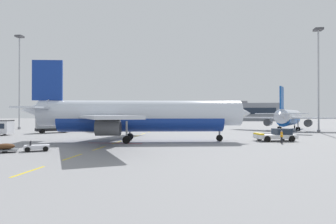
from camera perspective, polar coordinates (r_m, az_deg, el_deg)
name	(u,v)px	position (r m, az deg, el deg)	size (l,w,h in m)	color
ground	(252,135)	(57.78, 16.59, -4.54)	(400.00, 400.00, 0.00)	gray
apron_paint_markings	(140,135)	(56.66, -5.69, -4.63)	(8.00, 98.03, 0.01)	yellow
airliner_foreground	(138,115)	(42.65, -6.16, -0.71)	(34.73, 34.11, 12.20)	silver
pushback_tug	(277,135)	(46.70, 21.17, -4.40)	(6.47, 4.16, 2.08)	silver
airliner_mid_left	(289,117)	(78.76, 23.38, -0.99)	(27.09, 28.41, 10.31)	silver
catering_truck	(103,125)	(67.47, -13.00, -2.55)	(7.33, 5.27, 3.14)	black
fuel_service_truck	(52,125)	(67.55, -22.56, -2.53)	(6.88, 6.37, 3.14)	black
baggage_train	(6,148)	(35.35, -30.06, -6.28)	(8.19, 5.55, 1.14)	silver
ground_crew_worker	(282,136)	(43.33, 22.06, -4.54)	(0.32, 0.71, 1.79)	#232328
apron_light_mast_near	(19,71)	(87.79, -27.93, 7.33)	(1.80, 1.80, 25.72)	slate
apron_light_mast_far	(318,67)	(72.67, 28.22, 8.01)	(1.80, 1.80, 23.58)	slate
terminal_satellite	(228,112)	(187.28, 12.06, 0.01)	(60.81, 19.09, 12.63)	gray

